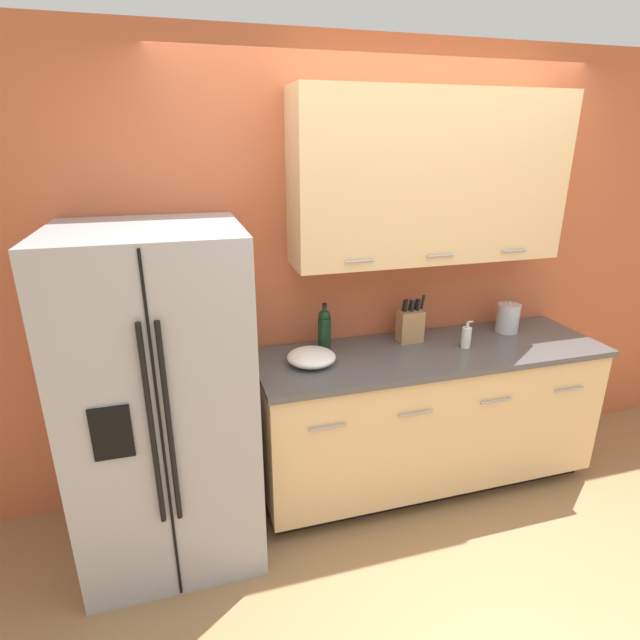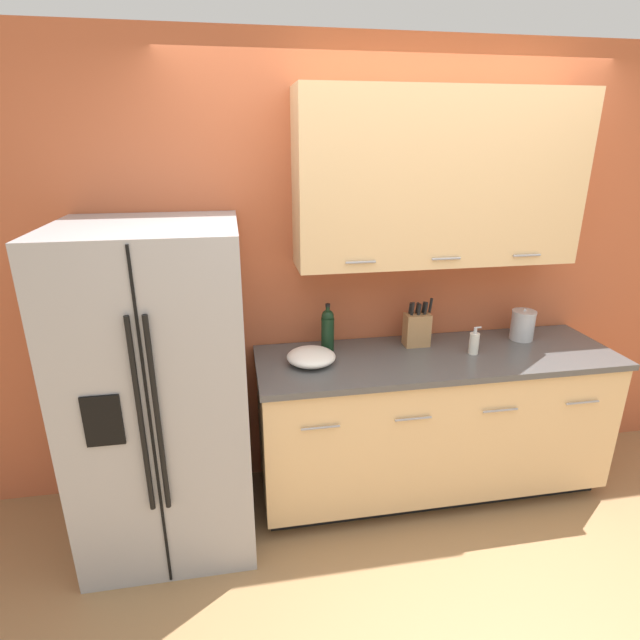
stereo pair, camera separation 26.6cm
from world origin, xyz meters
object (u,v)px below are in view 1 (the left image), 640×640
object	(u,v)px
refrigerator	(163,399)
soap_dispenser	(466,337)
knife_block	(410,325)
wine_bottle	(324,329)
steel_canister	(508,318)
mixing_bowl	(311,357)

from	to	relation	value
refrigerator	soap_dispenser	xyz separation A→B (m)	(1.73, 0.06, 0.12)
soap_dispenser	knife_block	bearing A→B (deg)	147.97
soap_dispenser	wine_bottle	bearing A→B (deg)	166.83
refrigerator	wine_bottle	distance (m)	0.96
refrigerator	soap_dispenser	bearing A→B (deg)	1.92
soap_dispenser	steel_canister	bearing A→B (deg)	21.60
refrigerator	knife_block	size ratio (longest dim) A/B	5.96
steel_canister	refrigerator	bearing A→B (deg)	-174.25
knife_block	refrigerator	bearing A→B (deg)	-170.82
refrigerator	steel_canister	bearing A→B (deg)	5.75
knife_block	wine_bottle	distance (m)	0.54
wine_bottle	steel_canister	bearing A→B (deg)	-1.70
knife_block	soap_dispenser	world-z (taller)	knife_block
refrigerator	mixing_bowl	xyz separation A→B (m)	(0.79, 0.08, 0.10)
knife_block	steel_canister	bearing A→B (deg)	-1.72
mixing_bowl	soap_dispenser	bearing A→B (deg)	-1.51
soap_dispenser	mixing_bowl	size ratio (longest dim) A/B	0.61
mixing_bowl	refrigerator	bearing A→B (deg)	-173.99
refrigerator	wine_bottle	bearing A→B (deg)	15.32
knife_block	wine_bottle	xyz separation A→B (m)	(-0.54, 0.02, 0.02)
wine_bottle	steel_canister	xyz separation A→B (m)	(1.21, -0.04, -0.04)
refrigerator	steel_canister	distance (m)	2.13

